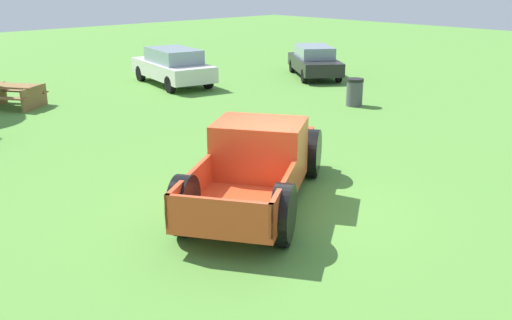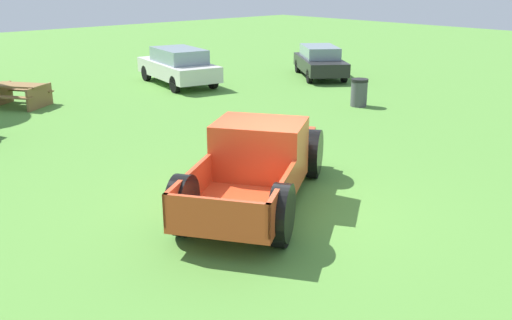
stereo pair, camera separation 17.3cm
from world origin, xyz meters
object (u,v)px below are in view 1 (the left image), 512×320
Objects in this scene: sedan_distant_a at (173,66)px; pickup_truck_foreground at (260,161)px; trash_can at (355,92)px; sedan_distant_b at (314,61)px; picnic_table at (13,93)px.

pickup_truck_foreground is at bearing -117.49° from sedan_distant_a.
trash_can is (2.27, -7.56, -0.31)m from sedan_distant_a.
pickup_truck_foreground is 1.13× the size of sedan_distant_a.
sedan_distant_b is (5.70, -2.71, -0.07)m from sedan_distant_a.
trash_can reaches higher than picnic_table.
pickup_truck_foreground reaches higher than sedan_distant_b.
trash_can is at bearing -41.98° from picnic_table.
sedan_distant_b reaches higher than trash_can.
sedan_distant_b is 1.84× the size of picnic_table.
pickup_truck_foreground is at bearing -87.57° from picnic_table.
sedan_distant_a is 7.90m from trash_can.
picnic_table is at bearing 177.37° from sedan_distant_a.
trash_can is (8.23, 3.89, -0.28)m from pickup_truck_foreground.
sedan_distant_a is at bearing 62.51° from pickup_truck_foreground.
picnic_table is 11.74m from trash_can.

